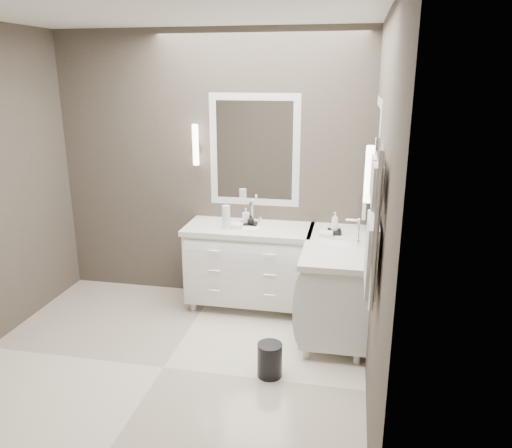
% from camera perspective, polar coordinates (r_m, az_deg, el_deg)
% --- Properties ---
extents(floor, '(3.20, 3.00, 0.01)m').
position_cam_1_polar(floor, '(4.26, -10.50, -15.87)').
color(floor, white).
rests_on(floor, ground).
extents(ceiling, '(3.20, 3.00, 0.01)m').
position_cam_1_polar(ceiling, '(3.62, -12.97, 23.23)').
color(ceiling, white).
rests_on(ceiling, wall_back).
extents(wall_back, '(3.20, 0.01, 2.70)m').
position_cam_1_polar(wall_back, '(5.10, -5.15, 6.30)').
color(wall_back, '#453E37').
rests_on(wall_back, floor).
extents(wall_front, '(3.20, 0.01, 2.70)m').
position_cam_1_polar(wall_front, '(2.47, -25.05, -6.89)').
color(wall_front, '#453E37').
rests_on(wall_front, floor).
extents(wall_right, '(0.01, 3.00, 2.70)m').
position_cam_1_polar(wall_right, '(3.44, 13.92, 0.69)').
color(wall_right, '#453E37').
rests_on(wall_right, floor).
extents(vanity_back, '(1.24, 0.59, 0.97)m').
position_cam_1_polar(vanity_back, '(4.97, -0.79, -4.30)').
color(vanity_back, white).
rests_on(vanity_back, floor).
extents(vanity_right, '(0.59, 1.24, 0.97)m').
position_cam_1_polar(vanity_right, '(4.57, 9.21, -6.46)').
color(vanity_right, white).
rests_on(vanity_right, floor).
extents(mirror_back, '(0.90, 0.02, 1.10)m').
position_cam_1_polar(mirror_back, '(4.94, -0.20, 8.38)').
color(mirror_back, white).
rests_on(mirror_back, wall_back).
extents(mirror_right, '(0.02, 0.90, 1.10)m').
position_cam_1_polar(mirror_right, '(4.17, 13.47, 6.34)').
color(mirror_right, white).
rests_on(mirror_right, wall_right).
extents(sconce_back, '(0.06, 0.06, 0.40)m').
position_cam_1_polar(sconce_back, '(5.02, -6.92, 8.89)').
color(sconce_back, white).
rests_on(sconce_back, wall_back).
extents(sconce_right, '(0.06, 0.06, 0.40)m').
position_cam_1_polar(sconce_right, '(3.59, 12.78, 5.44)').
color(sconce_right, white).
rests_on(sconce_right, wall_right).
extents(towel_bar_corner, '(0.03, 0.22, 0.30)m').
position_cam_1_polar(towel_bar_corner, '(4.81, 12.29, 2.48)').
color(towel_bar_corner, white).
rests_on(towel_bar_corner, wall_right).
extents(towel_ladder, '(0.06, 0.58, 0.90)m').
position_cam_1_polar(towel_ladder, '(3.04, 13.24, -0.55)').
color(towel_ladder, white).
rests_on(towel_ladder, wall_right).
extents(waste_bin, '(0.22, 0.22, 0.27)m').
position_cam_1_polar(waste_bin, '(4.03, 1.57, -15.26)').
color(waste_bin, black).
rests_on(waste_bin, floor).
extents(amenity_tray_back, '(0.18, 0.14, 0.03)m').
position_cam_1_polar(amenity_tray_back, '(4.88, -0.87, -0.02)').
color(amenity_tray_back, black).
rests_on(amenity_tray_back, vanity_back).
extents(amenity_tray_right, '(0.13, 0.17, 0.02)m').
position_cam_1_polar(amenity_tray_right, '(4.71, 8.94, -0.87)').
color(amenity_tray_right, black).
rests_on(amenity_tray_right, vanity_right).
extents(water_bottle, '(0.10, 0.10, 0.23)m').
position_cam_1_polar(water_bottle, '(4.76, -3.43, 0.79)').
color(water_bottle, silver).
rests_on(water_bottle, vanity_back).
extents(soap_bottle_a, '(0.07, 0.07, 0.14)m').
position_cam_1_polar(soap_bottle_a, '(4.88, -1.17, 1.01)').
color(soap_bottle_a, white).
rests_on(soap_bottle_a, amenity_tray_back).
extents(soap_bottle_b, '(0.09, 0.09, 0.09)m').
position_cam_1_polar(soap_bottle_b, '(4.83, -0.59, 0.50)').
color(soap_bottle_b, black).
rests_on(soap_bottle_b, amenity_tray_back).
extents(soap_bottle_c, '(0.09, 0.09, 0.18)m').
position_cam_1_polar(soap_bottle_c, '(4.68, 9.00, 0.30)').
color(soap_bottle_c, white).
rests_on(soap_bottle_c, amenity_tray_right).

